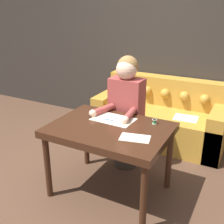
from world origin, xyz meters
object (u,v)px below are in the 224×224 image
object	(u,v)px
dining_table	(110,135)
person	(126,112)
couch	(161,118)
scissors	(112,121)
thread_spool	(154,122)

from	to	relation	value
dining_table	person	distance (m)	0.54
couch	person	size ratio (longest dim) A/B	1.33
dining_table	person	xyz separation A→B (m)	(-0.08, 0.53, 0.03)
scissors	dining_table	bearing A→B (deg)	-68.95
person	scissors	size ratio (longest dim) A/B	5.21
dining_table	scissors	size ratio (longest dim) A/B	4.47
couch	scissors	size ratio (longest dim) A/B	6.94
dining_table	couch	bearing A→B (deg)	87.69
person	couch	bearing A→B (deg)	81.11
person	thread_spool	bearing A→B (deg)	-31.92
couch	dining_table	bearing A→B (deg)	-92.31
dining_table	thread_spool	bearing A→B (deg)	37.10
couch	scissors	xyz separation A→B (m)	(-0.11, -1.27, 0.42)
dining_table	couch	world-z (taller)	couch
person	scissors	distance (m)	0.40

